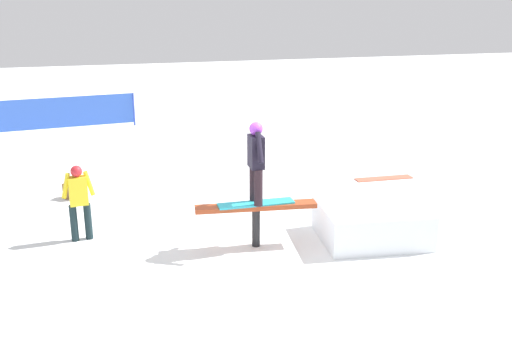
# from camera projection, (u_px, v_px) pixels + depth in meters

# --- Properties ---
(ground_plane) EXTENTS (60.00, 60.00, 0.00)m
(ground_plane) POSITION_uv_depth(u_px,v_px,m) (256.00, 246.00, 9.91)
(ground_plane) COLOR white
(rail_feature) EXTENTS (2.10, 0.55, 0.77)m
(rail_feature) POSITION_uv_depth(u_px,v_px,m) (256.00, 211.00, 9.72)
(rail_feature) COLOR black
(rail_feature) RESTS_ON ground
(snow_kicker_ramp) EXTENTS (1.98, 1.72, 0.63)m
(snow_kicker_ramp) POSITION_uv_depth(u_px,v_px,m) (371.00, 222.00, 10.12)
(snow_kicker_ramp) COLOR white
(snow_kicker_ramp) RESTS_ON ground
(main_rider_on_rail) EXTENTS (1.32, 0.74, 1.43)m
(main_rider_on_rail) POSITION_uv_depth(u_px,v_px,m) (256.00, 164.00, 9.48)
(main_rider_on_rail) COLOR #28B5CA
(main_rider_on_rail) RESTS_ON rail_feature
(bystander_yellow) EXTENTS (0.57, 0.22, 1.37)m
(bystander_yellow) POSITION_uv_depth(u_px,v_px,m) (79.00, 199.00, 9.94)
(bystander_yellow) COLOR #17282D
(bystander_yellow) RESTS_ON ground
(loose_snowboard_coral) EXTENTS (1.41, 0.36, 0.02)m
(loose_snowboard_coral) POSITION_uv_depth(u_px,v_px,m) (384.00, 178.00, 13.59)
(loose_snowboard_coral) COLOR #F6684D
(loose_snowboard_coral) RESTS_ON ground
(backpack_on_snow) EXTENTS (0.37, 0.36, 0.34)m
(backpack_on_snow) POSITION_uv_depth(u_px,v_px,m) (72.00, 191.00, 12.21)
(backpack_on_snow) COLOR brown
(backpack_on_snow) RESTS_ON ground
(safety_fence) EXTENTS (5.67, 0.61, 1.10)m
(safety_fence) POSITION_uv_depth(u_px,v_px,m) (45.00, 114.00, 18.19)
(safety_fence) COLOR blue
(safety_fence) RESTS_ON ground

